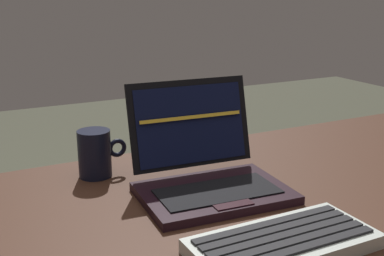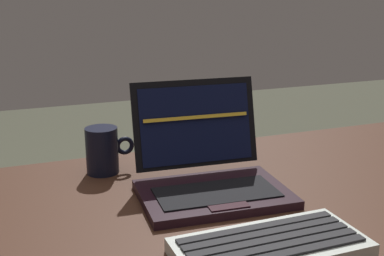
{
  "view_description": "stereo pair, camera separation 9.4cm",
  "coord_description": "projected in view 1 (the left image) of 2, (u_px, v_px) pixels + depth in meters",
  "views": [
    {
      "loc": [
        -0.49,
        -0.73,
        1.1
      ],
      "look_at": [
        -0.07,
        0.08,
        0.84
      ],
      "focal_mm": 46.62,
      "sensor_mm": 36.0,
      "label": 1
    },
    {
      "loc": [
        -0.4,
        -0.77,
        1.1
      ],
      "look_at": [
        -0.07,
        0.08,
        0.84
      ],
      "focal_mm": 46.62,
      "sensor_mm": 36.0,
      "label": 2
    }
  ],
  "objects": [
    {
      "name": "laptop_front",
      "position": [
        207.0,
        172.0,
        0.99
      ],
      "size": [
        0.3,
        0.27,
        0.21
      ],
      "color": "black",
      "rests_on": "desk"
    },
    {
      "name": "coffee_mug",
      "position": [
        95.0,
        153.0,
        1.07
      ],
      "size": [
        0.11,
        0.07,
        0.1
      ],
      "color": "black",
      "rests_on": "desk"
    },
    {
      "name": "desk",
      "position": [
        243.0,
        255.0,
        0.98
      ],
      "size": [
        1.63,
        0.76,
        0.7
      ],
      "color": "#402518",
      "rests_on": "ground"
    },
    {
      "name": "external_keyboard",
      "position": [
        283.0,
        243.0,
        0.78
      ],
      "size": [
        0.3,
        0.14,
        0.03
      ],
      "color": "#B8C0B7",
      "rests_on": "desk"
    }
  ]
}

